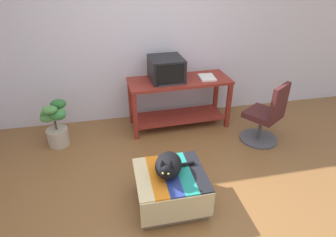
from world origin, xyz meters
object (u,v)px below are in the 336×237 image
(desk, at_px, (179,95))
(keyboard, at_px, (172,83))
(ottoman_with_blanket, at_px, (170,188))
(potted_plant, at_px, (56,125))
(tv_monitor, at_px, (166,69))
(office_chair, at_px, (266,117))
(book, at_px, (207,77))
(cat, at_px, (168,166))

(desk, height_order, keyboard, keyboard)
(ottoman_with_blanket, distance_m, potted_plant, 1.89)
(tv_monitor, bearing_deg, office_chair, -33.35)
(ottoman_with_blanket, height_order, office_chair, office_chair)
(tv_monitor, height_order, office_chair, tv_monitor)
(keyboard, height_order, ottoman_with_blanket, keyboard)
(keyboard, bearing_deg, book, 6.43)
(desk, height_order, potted_plant, desk)
(office_chair, bearing_deg, tv_monitor, -64.55)
(potted_plant, distance_m, office_chair, 2.85)
(desk, relative_size, book, 5.28)
(tv_monitor, bearing_deg, ottoman_with_blanket, -102.31)
(book, distance_m, office_chair, 1.01)
(office_chair, bearing_deg, keyboard, -59.21)
(cat, bearing_deg, desk, 91.44)
(keyboard, bearing_deg, ottoman_with_blanket, -107.38)
(desk, xyz_separation_m, book, (0.41, -0.03, 0.25))
(tv_monitor, bearing_deg, keyboard, -77.75)
(ottoman_with_blanket, bearing_deg, tv_monitor, 79.84)
(cat, bearing_deg, potted_plant, 151.37)
(potted_plant, bearing_deg, office_chair, -10.53)
(desk, bearing_deg, keyboard, -139.27)
(cat, distance_m, potted_plant, 1.87)
(book, bearing_deg, potted_plant, -171.71)
(office_chair, bearing_deg, book, -80.23)
(tv_monitor, height_order, cat, tv_monitor)
(cat, bearing_deg, ottoman_with_blanket, -5.25)
(keyboard, relative_size, office_chair, 0.45)
(desk, xyz_separation_m, potted_plant, (-1.75, -0.19, -0.20))
(ottoman_with_blanket, distance_m, office_chair, 1.76)
(tv_monitor, xyz_separation_m, ottoman_with_blanket, (-0.29, -1.62, -0.71))
(potted_plant, bearing_deg, ottoman_with_blanket, -47.37)
(cat, height_order, office_chair, office_chair)
(book, relative_size, ottoman_with_blanket, 0.40)
(book, bearing_deg, office_chair, -42.87)
(keyboard, height_order, book, same)
(cat, relative_size, office_chair, 0.54)
(tv_monitor, height_order, book, tv_monitor)
(book, bearing_deg, cat, -116.45)
(ottoman_with_blanket, xyz_separation_m, cat, (-0.02, 0.01, 0.29))
(desk, relative_size, office_chair, 1.68)
(cat, xyz_separation_m, potted_plant, (-1.26, 1.38, -0.18))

